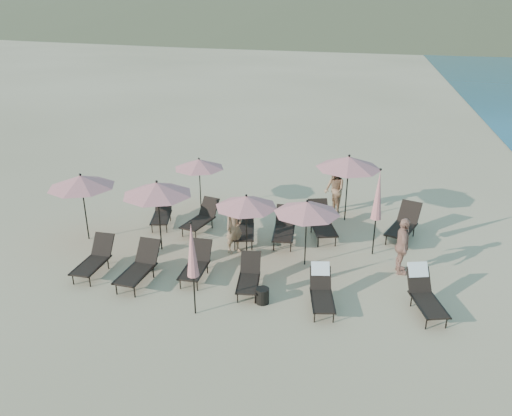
% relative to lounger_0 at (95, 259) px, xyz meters
% --- Properties ---
extents(ground, '(800.00, 800.00, 0.00)m').
position_rel_lounger_0_xyz_m(ground, '(5.07, -0.25, -0.45)').
color(ground, '#D6BA8C').
rests_on(ground, ground).
extents(lounger_0, '(0.65, 1.66, 0.95)m').
position_rel_lounger_0_xyz_m(lounger_0, '(0.00, 0.00, 0.00)').
color(lounger_0, black).
rests_on(lounger_0, ground).
extents(lounger_1, '(0.77, 1.78, 1.00)m').
position_rel_lounger_0_xyz_m(lounger_1, '(1.49, -0.18, 0.02)').
color(lounger_1, black).
rests_on(lounger_1, ground).
extents(lounger_2, '(0.63, 1.58, 0.90)m').
position_rel_lounger_0_xyz_m(lounger_2, '(2.97, 0.40, -0.03)').
color(lounger_2, black).
rests_on(lounger_2, ground).
extents(lounger_3, '(0.76, 1.55, 0.86)m').
position_rel_lounger_0_xyz_m(lounger_3, '(4.59, 0.06, -0.04)').
color(lounger_3, black).
rests_on(lounger_3, ground).
extents(lounger_4, '(0.84, 1.61, 0.95)m').
position_rel_lounger_0_xyz_m(lounger_4, '(6.61, -0.28, 0.01)').
color(lounger_4, black).
rests_on(lounger_4, ground).
extents(lounger_5, '(1.05, 1.75, 1.03)m').
position_rel_lounger_0_xyz_m(lounger_5, '(9.18, 0.09, 0.05)').
color(lounger_5, black).
rests_on(lounger_5, ground).
extents(lounger_6, '(0.97, 1.68, 0.91)m').
position_rel_lounger_0_xyz_m(lounger_6, '(0.56, 3.68, -0.02)').
color(lounger_6, black).
rests_on(lounger_6, ground).
extents(lounger_7, '(1.02, 1.78, 0.97)m').
position_rel_lounger_0_xyz_m(lounger_7, '(2.08, 3.53, 0.01)').
color(lounger_7, black).
rests_on(lounger_7, ground).
extents(lounger_8, '(1.01, 1.88, 1.11)m').
position_rel_lounger_0_xyz_m(lounger_8, '(3.68, 3.20, 0.09)').
color(lounger_8, black).
rests_on(lounger_8, ground).
extents(lounger_9, '(0.82, 1.78, 1.00)m').
position_rel_lounger_0_xyz_m(lounger_9, '(5.02, 3.31, 0.02)').
color(lounger_9, black).
rests_on(lounger_9, ground).
extents(lounger_10, '(1.22, 1.95, 1.05)m').
position_rel_lounger_0_xyz_m(lounger_10, '(6.18, 3.96, 0.04)').
color(lounger_10, black).
rests_on(lounger_10, ground).
extents(lounger_11, '(1.27, 1.97, 1.06)m').
position_rel_lounger_0_xyz_m(lounger_11, '(8.88, 4.41, 0.05)').
color(lounger_11, black).
rests_on(lounger_11, ground).
extents(umbrella_open_0, '(2.17, 2.17, 2.34)m').
position_rel_lounger_0_xyz_m(umbrella_open_0, '(1.30, 1.81, 1.62)').
color(umbrella_open_0, black).
rests_on(umbrella_open_0, ground).
extents(umbrella_open_1, '(1.91, 1.91, 2.05)m').
position_rel_lounger_0_xyz_m(umbrella_open_1, '(4.07, 1.98, 1.37)').
color(umbrella_open_1, black).
rests_on(umbrella_open_1, ground).
extents(umbrella_open_2, '(1.95, 1.95, 2.09)m').
position_rel_lounger_0_xyz_m(umbrella_open_2, '(5.91, 1.81, 1.41)').
color(umbrella_open_2, black).
rests_on(umbrella_open_2, ground).
extents(umbrella_open_3, '(1.88, 1.88, 2.03)m').
position_rel_lounger_0_xyz_m(umbrella_open_3, '(1.43, 5.38, 1.35)').
color(umbrella_open_3, black).
rests_on(umbrella_open_3, ground).
extents(umbrella_open_4, '(2.30, 2.30, 2.47)m').
position_rel_lounger_0_xyz_m(umbrella_open_4, '(6.89, 5.46, 1.74)').
color(umbrella_open_4, black).
rests_on(umbrella_open_4, ground).
extents(umbrella_open_5, '(2.14, 2.14, 2.31)m').
position_rel_lounger_0_xyz_m(umbrella_open_5, '(-1.38, 1.99, 1.59)').
color(umbrella_open_5, black).
rests_on(umbrella_open_5, ground).
extents(umbrella_closed_0, '(0.30, 0.30, 2.56)m').
position_rel_lounger_0_xyz_m(umbrella_closed_0, '(3.53, -1.37, 1.33)').
color(umbrella_closed_0, black).
rests_on(umbrella_closed_0, ground).
extents(umbrella_closed_1, '(0.33, 0.33, 2.83)m').
position_rel_lounger_0_xyz_m(umbrella_closed_1, '(7.90, 2.95, 1.52)').
color(umbrella_closed_1, black).
rests_on(umbrella_closed_1, ground).
extents(side_table_0, '(0.39, 0.39, 0.42)m').
position_rel_lounger_0_xyz_m(side_table_0, '(1.39, 0.51, -0.24)').
color(side_table_0, black).
rests_on(side_table_0, ground).
extents(side_table_1, '(0.36, 0.36, 0.42)m').
position_rel_lounger_0_xyz_m(side_table_1, '(5.10, -0.51, -0.24)').
color(side_table_1, black).
rests_on(side_table_1, ground).
extents(beachgoer_a, '(0.72, 0.74, 1.72)m').
position_rel_lounger_0_xyz_m(beachgoer_a, '(3.62, 2.17, 0.41)').
color(beachgoer_a, '#A17857').
rests_on(beachgoer_a, ground).
extents(beachgoer_b, '(1.02, 1.09, 1.78)m').
position_rel_lounger_0_xyz_m(beachgoer_b, '(6.42, 6.11, 0.45)').
color(beachgoer_b, '#986F4E').
rests_on(beachgoer_b, ground).
extents(beachgoer_c, '(0.52, 1.04, 1.71)m').
position_rel_lounger_0_xyz_m(beachgoer_c, '(8.68, 1.92, 0.41)').
color(beachgoer_c, tan).
rests_on(beachgoer_c, ground).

